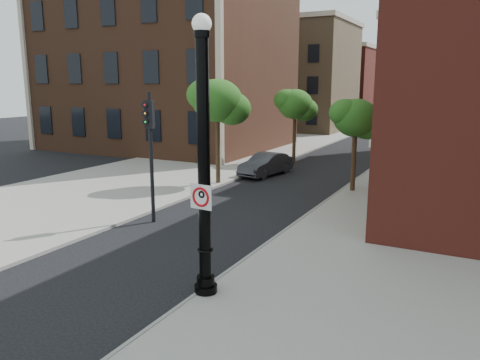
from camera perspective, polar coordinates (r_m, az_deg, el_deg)
The scene contains 16 objects.
ground at distance 13.57m, azimuth -12.91°, elevation -12.16°, with size 120.00×120.00×0.00m, color black.
sidewalk_right at distance 20.19m, azimuth 20.31°, elevation -4.44°, with size 8.00×60.00×0.12m, color gray.
sidewalk_left at distance 32.75m, azimuth -4.56°, elevation 2.26°, with size 10.00×50.00×0.12m, color gray.
curb_edge at distance 20.99m, azimuth 9.58°, elevation -3.23°, with size 0.10×60.00×0.14m, color gray.
victorian_building at distance 41.31m, azimuth -8.75°, elevation 16.20°, with size 18.60×14.60×17.95m.
bg_building_tan_a at distance 57.04m, azimuth 6.99°, elevation 12.22°, with size 12.00×12.00×12.00m, color olive.
bg_building_red at distance 70.30m, azimuth 11.10°, elevation 11.17°, with size 12.00×12.00×10.00m, color maroon.
lamppost at distance 11.52m, azimuth -4.40°, elevation 0.72°, with size 0.59×0.59×7.00m.
no_parking_sign at distance 11.48m, azimuth -4.78°, elevation -2.04°, with size 0.63×0.09×0.63m.
parked_car at distance 27.99m, azimuth 3.17°, elevation 1.92°, with size 1.41×4.05×1.34m, color #2F3035.
traffic_signal_left at distance 18.35m, azimuth -10.91°, elevation 5.31°, with size 0.40×0.45×5.11m.
traffic_signal_right at distance 19.84m, azimuth 16.58°, elevation 3.57°, with size 0.30×0.35×4.12m.
utility_pole at distance 19.06m, azimuth 16.99°, elevation 2.97°, with size 0.11×0.11×5.39m, color #999999.
street_tree_a at distance 24.95m, azimuth -2.65°, elevation 9.50°, with size 3.14×2.84×5.66m.
street_tree_b at distance 32.17m, azimuth 6.80°, elevation 9.06°, with size 2.80×2.53×5.04m.
street_tree_c at distance 23.86m, azimuth 14.02°, elevation 7.22°, with size 2.60×2.35×4.69m.
Camera 1 is at (8.22, -9.33, 5.43)m, focal length 35.00 mm.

